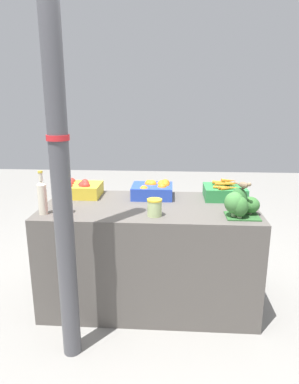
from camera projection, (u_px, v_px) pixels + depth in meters
ground_plane at (150, 298)px, 2.75m from camera, size 10.00×10.00×0.00m
market_table at (150, 253)px, 2.65m from camera, size 1.57×0.78×0.79m
support_pole at (59, 152)px, 1.84m from camera, size 0.12×0.12×2.54m
apple_crate at (80, 189)px, 2.76m from camera, size 0.32×0.27×0.13m
orange_crate at (154, 190)px, 2.73m from camera, size 0.32×0.27×0.14m
carrot_crate at (225, 192)px, 2.69m from camera, size 0.32×0.28×0.14m
broccoli_pile at (240, 204)px, 2.27m from camera, size 0.25×0.21×0.19m
juice_bottle_cloudy at (42, 196)px, 2.31m from camera, size 0.06×0.06×0.30m
juice_bottle_ruby at (61, 198)px, 2.30m from camera, size 0.07×0.07×0.28m
pickle_jar at (155, 207)px, 2.29m from camera, size 0.10×0.10×0.12m
sparrow_bird at (244, 185)px, 2.22m from camera, size 0.10×0.10×0.05m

